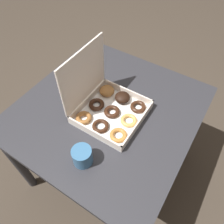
# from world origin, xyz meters

# --- Properties ---
(ground_plane) EXTENTS (8.00, 8.00, 0.00)m
(ground_plane) POSITION_xyz_m (0.00, 0.00, 0.00)
(ground_plane) COLOR #42382D
(dining_table) EXTENTS (0.95, 0.91, 0.72)m
(dining_table) POSITION_xyz_m (0.00, 0.00, 0.61)
(dining_table) COLOR #2D2D33
(dining_table) RESTS_ON ground_plane
(donut_box) EXTENTS (0.33, 0.32, 0.34)m
(donut_box) POSITION_xyz_m (-0.01, -0.00, 0.77)
(donut_box) COLOR white
(donut_box) RESTS_ON dining_table
(coffee_mug) EXTENTS (0.09, 0.09, 0.09)m
(coffee_mug) POSITION_xyz_m (-0.32, -0.07, 0.76)
(coffee_mug) COLOR teal
(coffee_mug) RESTS_ON dining_table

